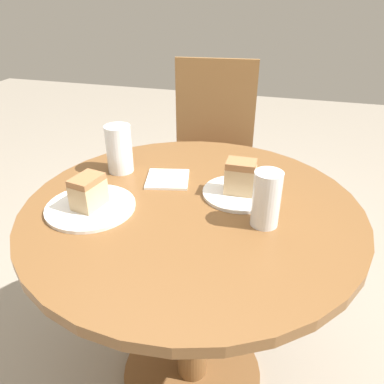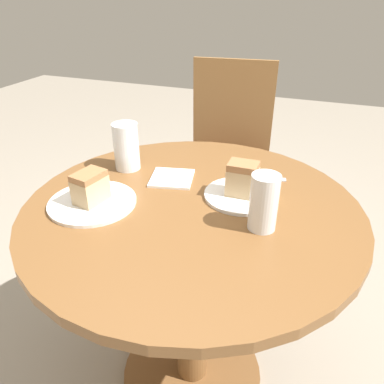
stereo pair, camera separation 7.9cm
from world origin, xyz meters
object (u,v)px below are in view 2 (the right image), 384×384
object	(u,v)px
plate_near	(241,195)
glass_water	(263,205)
cake_slice_near	(242,179)
cake_slice_far	(90,187)
chair	(227,156)
glass_lemonade	(127,149)
plate_far	(93,202)

from	to	relation	value
plate_near	glass_water	world-z (taller)	glass_water
cake_slice_near	cake_slice_far	xyz separation A→B (m)	(-0.38, -0.19, -0.00)
plate_near	cake_slice_near	bearing A→B (deg)	180.00
cake_slice_near	glass_water	bearing A→B (deg)	-57.44
chair	cake_slice_near	bearing A→B (deg)	-78.43
chair	glass_lemonade	distance (m)	0.82
glass_lemonade	glass_water	xyz separation A→B (m)	(0.49, -0.19, -0.00)
cake_slice_near	cake_slice_far	distance (m)	0.43
chair	glass_lemonade	size ratio (longest dim) A/B	6.28
plate_far	glass_lemonade	bearing A→B (deg)	94.67
plate_near	glass_water	size ratio (longest dim) A/B	1.45
cake_slice_near	glass_lemonade	bearing A→B (deg)	172.30
plate_near	glass_lemonade	bearing A→B (deg)	172.30
glass_lemonade	glass_water	bearing A→B (deg)	-21.11
chair	glass_lemonade	world-z (taller)	chair
glass_lemonade	cake_slice_far	bearing A→B (deg)	-85.33
cake_slice_far	cake_slice_near	bearing A→B (deg)	25.96
plate_near	glass_water	bearing A→B (deg)	-57.44
chair	plate_near	xyz separation A→B (m)	(0.26, -0.79, 0.25)
plate_far	cake_slice_far	xyz separation A→B (m)	(-0.00, 0.00, 0.05)
chair	plate_far	bearing A→B (deg)	-103.65
cake_slice_far	glass_lemonade	xyz separation A→B (m)	(-0.02, 0.24, 0.01)
plate_near	cake_slice_far	xyz separation A→B (m)	(-0.38, -0.19, 0.05)
cake_slice_near	glass_water	xyz separation A→B (m)	(0.09, -0.13, 0.01)
chair	cake_slice_far	bearing A→B (deg)	-103.65
plate_far	cake_slice_near	xyz separation A→B (m)	(0.38, 0.19, 0.05)
cake_slice_near	cake_slice_far	world-z (taller)	cake_slice_near
cake_slice_near	glass_water	world-z (taller)	glass_water
glass_lemonade	plate_far	bearing A→B (deg)	-85.33
cake_slice_far	glass_lemonade	size ratio (longest dim) A/B	0.65
plate_far	cake_slice_far	distance (m)	0.05
chair	plate_far	xyz separation A→B (m)	(-0.12, -0.98, 0.25)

